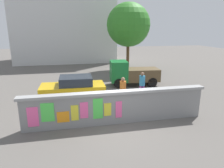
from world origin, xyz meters
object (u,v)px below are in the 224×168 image
car_parked (74,87)px  person_bystander (142,83)px  tree_roadside (128,25)px  auto_rickshaw_truck (132,73)px  motorcycle (168,98)px  person_walking (123,88)px

car_parked → person_bystander: bearing=-9.6°
person_bystander → tree_roadside: (1.59, 8.63, 3.49)m
auto_rickshaw_truck → motorcycle: auto_rickshaw_truck is taller
person_walking → person_bystander: (1.47, 1.00, 0.00)m
auto_rickshaw_truck → person_walking: size_ratio=2.30×
person_walking → tree_roadside: bearing=72.3°
car_parked → person_walking: size_ratio=2.37×
auto_rickshaw_truck → motorcycle: 4.64m
motorcycle → tree_roadside: size_ratio=0.29×
car_parked → tree_roadside: tree_roadside is taller
person_walking → person_bystander: 1.78m
motorcycle → tree_roadside: bearing=86.4°
car_parked → motorcycle: 5.54m
motorcycle → tree_roadside: tree_roadside is taller
person_bystander → tree_roadside: tree_roadside is taller
person_walking → person_bystander: same height
car_parked → person_bystander: (4.10, -0.70, 0.26)m
car_parked → tree_roadside: size_ratio=0.58×
person_walking → motorcycle: bearing=-13.8°
motorcycle → car_parked: bearing=155.6°
auto_rickshaw_truck → tree_roadside: size_ratio=0.56×
auto_rickshaw_truck → car_parked: auto_rickshaw_truck is taller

